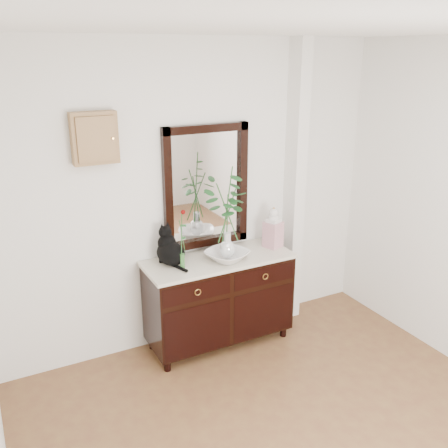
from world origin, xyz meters
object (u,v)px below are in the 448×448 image
cat (170,246)px  ginger_jar (273,227)px  sideboard (219,296)px  lotus_bowl (227,256)px

cat → ginger_jar: bearing=-21.7°
sideboard → ginger_jar: bearing=1.4°
sideboard → lotus_bowl: size_ratio=3.74×
lotus_bowl → ginger_jar: size_ratio=0.92×
sideboard → cat: (-0.42, 0.07, 0.55)m
lotus_bowl → ginger_jar: 0.55m
sideboard → ginger_jar: size_ratio=3.45×
cat → lotus_bowl: bearing=-35.4°
cat → ginger_jar: ginger_jar is taller
cat → lotus_bowl: 0.50m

